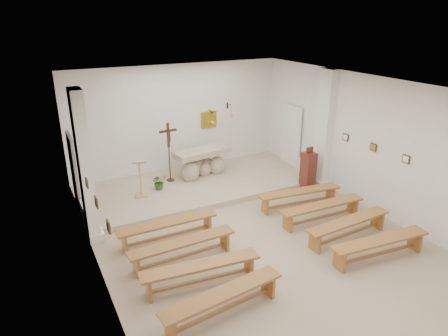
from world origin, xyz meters
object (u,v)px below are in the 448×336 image
crucifix_stand (169,148)px  bench_right_fourth (380,244)px  lectern (140,178)px  bench_left_fourth (223,298)px  bench_left_second (183,246)px  bench_left_third (201,270)px  donation_pedestal (308,171)px  bench_left_front (168,227)px  bench_right_front (299,195)px  bench_right_second (322,209)px  altar (202,164)px  bench_right_third (348,225)px

crucifix_stand → bench_right_fourth: bearing=-71.3°
lectern → bench_left_fourth: size_ratio=0.46×
bench_left_second → bench_left_third: bearing=-91.5°
donation_pedestal → bench_left_front: donation_pedestal is taller
donation_pedestal → bench_left_second: bearing=-162.7°
crucifix_stand → donation_pedestal: crucifix_stand is taller
bench_right_front → bench_right_second: (-0.00, -0.92, 0.00)m
bench_left_second → altar: bearing=59.0°
donation_pedestal → bench_left_front: 4.78m
bench_right_fourth → bench_left_front: bearing=149.1°
lectern → bench_right_fourth: bearing=-40.4°
donation_pedestal → bench_left_fourth: 5.94m
donation_pedestal → crucifix_stand: bearing=145.2°
donation_pedestal → bench_right_third: size_ratio=0.56×
bench_right_third → bench_left_fourth: 3.85m
altar → bench_right_third: bearing=-80.3°
bench_left_front → bench_right_third: same height
bench_left_front → bench_right_fourth: 4.65m
lectern → bench_left_third: size_ratio=0.46×
lectern → bench_left_third: lectern is taller
bench_left_front → bench_right_third: (3.74, -1.85, 0.00)m
altar → bench_right_front: bearing=-70.8°
bench_right_fourth → bench_left_third: bearing=171.7°
bench_left_third → bench_right_front: bearing=32.5°
bench_right_front → bench_right_third: same height
donation_pedestal → bench_right_second: 2.03m
altar → bench_right_second: size_ratio=0.79×
lectern → bench_right_third: size_ratio=0.47×
crucifix_stand → bench_right_front: bearing=-54.7°
donation_pedestal → bench_left_third: donation_pedestal is taller
crucifix_stand → bench_left_front: 3.33m
altar → bench_right_third: altar is taller
bench_left_front → bench_right_third: size_ratio=0.99×
altar → bench_right_third: 5.08m
donation_pedestal → bench_right_third: donation_pedestal is taller
lectern → bench_right_front: bearing=-18.6°
crucifix_stand → bench_left_front: crucifix_stand is taller
bench_right_third → bench_left_fourth: size_ratio=1.00×
altar → crucifix_stand: size_ratio=1.02×
altar → crucifix_stand: crucifix_stand is taller
lectern → bench_left_third: (-0.07, -4.19, -0.32)m
donation_pedestal → bench_left_third: 5.42m
bench_right_third → bench_right_fourth: 0.92m
bench_right_front → bench_right_second: same height
bench_left_second → bench_left_third: size_ratio=0.99×
bench_right_third → altar: bearing=104.6°
altar → bench_left_fourth: bearing=-118.8°
altar → bench_right_fourth: size_ratio=0.79×
bench_left_front → bench_left_fourth: (0.00, -2.77, 0.00)m
lectern → crucifix_stand: size_ratio=0.60×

